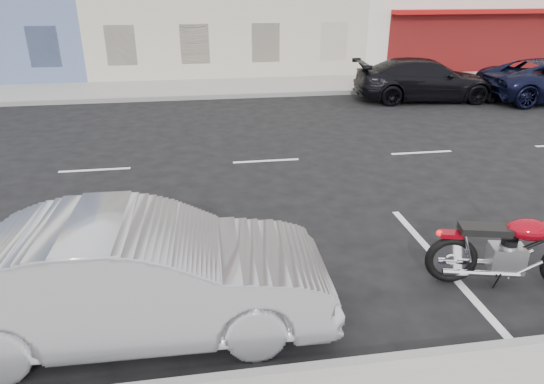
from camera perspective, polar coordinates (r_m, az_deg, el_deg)
The scene contains 5 objects.
ground at distance 12.20m, azimuth 8.65°, elevation 4.13°, with size 120.00×120.00×0.00m, color black.
sidewalk_far at distance 20.10m, azimuth -13.10°, elevation 11.66°, with size 80.00×3.40×0.15m, color gray.
curb_far at distance 18.44m, azimuth -13.40°, elevation 10.62°, with size 80.00×0.12×0.16m, color gray.
sedan_silver at distance 6.08m, azimuth -15.45°, elevation -9.47°, with size 1.63×4.67×1.54m, color #929498.
car_far at distance 18.83m, azimuth 17.57°, elevation 12.49°, with size 2.07×5.09×1.48m, color black.
Camera 1 is at (-3.58, -10.96, 3.99)m, focal length 32.00 mm.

